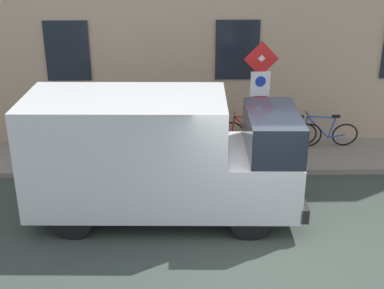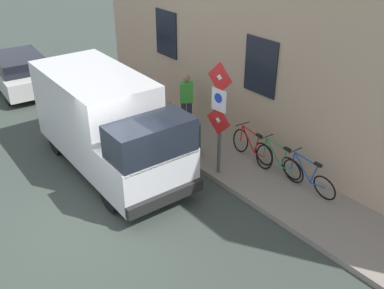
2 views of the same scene
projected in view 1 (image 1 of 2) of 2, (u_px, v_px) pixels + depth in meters
The scene contains 9 objects.
ground_plane at pixel (260, 246), 9.68m from camera, with size 80.00×80.00×0.00m, color #353D37.
sidewalk_slab at pixel (238, 156), 13.24m from camera, with size 1.96×17.42×0.14m, color gray.
sign_post_stacked at pixel (260, 93), 11.80m from camera, with size 0.17×0.56×2.88m.
delivery_van at pixel (158, 154), 10.24m from camera, with size 2.17×5.39×2.50m.
bicycle_blue at pixel (324, 133), 13.52m from camera, with size 0.46×1.72×0.89m.
bicycle_green at pixel (288, 133), 13.50m from camera, with size 0.46×1.71×0.89m.
bicycle_red at pixel (252, 134), 13.48m from camera, with size 0.48×1.72×0.89m.
pedestrian at pixel (147, 116), 13.04m from camera, with size 0.48×0.44×1.72m.
litter_bin at pixel (206, 148), 12.44m from camera, with size 0.44×0.44×0.90m, color #2D5133.
Camera 1 is at (-8.17, 1.47, 5.46)m, focal length 49.16 mm.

